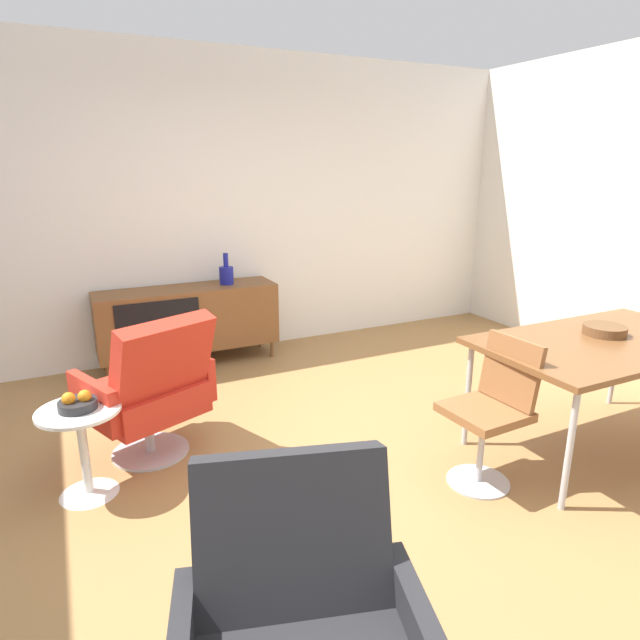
% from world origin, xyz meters
% --- Properties ---
extents(ground_plane, '(8.32, 8.32, 0.00)m').
position_xyz_m(ground_plane, '(0.00, 0.00, 0.00)').
color(ground_plane, '#9E7242').
extents(wall_back, '(6.80, 0.12, 2.80)m').
position_xyz_m(wall_back, '(0.00, 2.60, 1.40)').
color(wall_back, white).
rests_on(wall_back, ground_plane).
extents(sideboard, '(1.60, 0.45, 0.72)m').
position_xyz_m(sideboard, '(-0.41, 2.30, 0.44)').
color(sideboard, brown).
rests_on(sideboard, ground_plane).
extents(vase_cobalt, '(0.13, 0.13, 0.29)m').
position_xyz_m(vase_cobalt, '(-0.03, 2.30, 0.81)').
color(vase_cobalt, navy).
rests_on(vase_cobalt, sideboard).
extents(dining_table, '(1.60, 0.90, 0.74)m').
position_xyz_m(dining_table, '(1.59, -0.40, 0.70)').
color(dining_table, brown).
rests_on(dining_table, ground_plane).
extents(wooden_bowl_on_table, '(0.26, 0.26, 0.06)m').
position_xyz_m(wooden_bowl_on_table, '(1.67, -0.32, 0.77)').
color(wooden_bowl_on_table, brown).
rests_on(wooden_bowl_on_table, dining_table).
extents(dining_chair_near_window, '(0.44, 0.42, 0.86)m').
position_xyz_m(dining_chair_near_window, '(0.70, -0.39, 0.47)').
color(dining_chair_near_window, brown).
rests_on(dining_chair_near_window, ground_plane).
extents(lounge_chair_red, '(0.86, 0.83, 0.95)m').
position_xyz_m(lounge_chair_red, '(-1.00, 0.73, 0.47)').
color(lounge_chair_red, red).
rests_on(lounge_chair_red, ground_plane).
extents(armchair_black_shell, '(0.83, 0.80, 0.95)m').
position_xyz_m(armchair_black_shell, '(-0.90, -1.32, 0.47)').
color(armchair_black_shell, '#262628').
rests_on(armchair_black_shell, ground_plane).
extents(side_table_round, '(0.44, 0.44, 0.52)m').
position_xyz_m(side_table_round, '(-1.41, 0.48, 0.32)').
color(side_table_round, white).
rests_on(side_table_round, ground_plane).
extents(fruit_bowl, '(0.20, 0.20, 0.11)m').
position_xyz_m(fruit_bowl, '(-1.41, 0.48, 0.56)').
color(fruit_bowl, '#262628').
rests_on(fruit_bowl, side_table_round).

